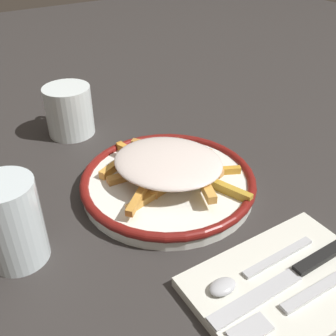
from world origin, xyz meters
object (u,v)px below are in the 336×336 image
Objects in this scene: plate at (168,182)px; fries_heap at (167,165)px; water_glass at (12,222)px; fork at (298,302)px; spoon at (246,274)px; coffee_mug at (69,110)px; knife at (299,271)px; napkin at (285,284)px.

plate is 1.13× the size of fries_heap.
fork is at bearing -136.31° from water_glass.
water_glass reaches higher than spoon.
coffee_mug is (0.50, 0.06, 0.03)m from fork.
fork is at bearing 131.83° from knife.
water_glass is at bearing 147.72° from coffee_mug.
spoon is at bearing 173.61° from plate.
knife is (-0.22, -0.03, -0.03)m from fries_heap.
fork is 0.50m from coffee_mug.
coffee_mug is at bearing 12.86° from fries_heap.
water_glass is (-0.02, 0.22, 0.01)m from fries_heap.
fork is at bearing -173.37° from coffee_mug.
plate is 0.25m from coffee_mug.
water_glass reaches higher than fork.
knife is 0.33m from water_glass.
spoon is 0.45m from coffee_mug.
knife is 1.91× the size of water_glass.
fries_heap is at bearing 0.39° from fork.
coffee_mug reaches higher than knife.
coffee_mug is at bearing 4.54° from spoon.
spoon is (0.03, 0.05, 0.00)m from knife.
fork is (-0.03, 0.01, 0.01)m from napkin.
napkin is 1.92× the size of water_glass.
fork is 0.04m from knife.
water_glass is (0.21, 0.24, 0.05)m from napkin.
fork is at bearing 156.23° from napkin.
plate is 2.36× the size of water_glass.
spoon is at bearing -175.46° from coffee_mug.
plate is 1.47× the size of fork.
napkin is at bearing -176.45° from fries_heap.
spoon reaches higher than knife.
fries_heap is 0.23m from napkin.
fries_heap reaches higher than spoon.
coffee_mug is at bearing -32.28° from water_glass.
fork is at bearing -179.85° from plate.
fork is 1.16× the size of spoon.
knife is at bearing -117.16° from spoon.
napkin is 0.32m from water_glass.
coffee_mug is (0.44, 0.04, 0.03)m from spoon.
spoon reaches higher than fork.
water_glass is at bearing 48.33° from spoon.
napkin is 1.20× the size of fork.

